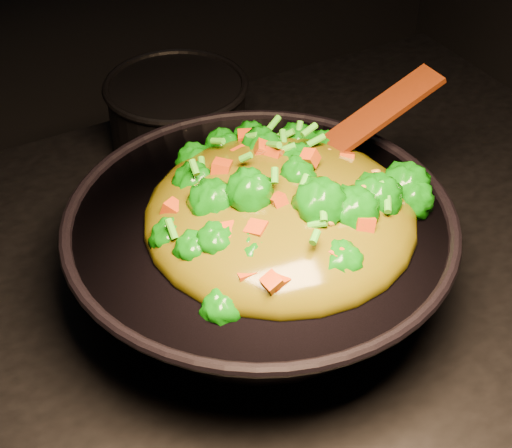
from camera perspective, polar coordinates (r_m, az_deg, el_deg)
wok at (r=0.96m, az=0.29°, el=-2.54°), size 0.52×0.52×0.13m
stir_fry at (r=0.88m, az=1.83°, el=2.93°), size 0.34×0.34×0.11m
spatula at (r=0.97m, az=6.50°, el=6.30°), size 0.27×0.05×0.11m
back_pot at (r=1.23m, az=-5.70°, el=7.82°), size 0.27×0.27×0.12m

